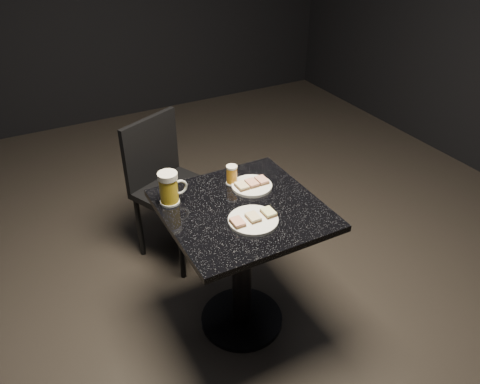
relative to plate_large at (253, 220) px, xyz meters
name	(u,v)px	position (x,y,z in m)	size (l,w,h in m)	color
floor	(242,320)	(0.01, 0.12, -0.76)	(6.00, 6.00, 0.00)	black
plate_large	(253,220)	(0.00, 0.00, 0.00)	(0.22, 0.22, 0.01)	white
plate_small	(252,186)	(0.13, 0.25, 0.00)	(0.20, 0.20, 0.01)	white
table	(242,248)	(0.01, 0.12, -0.25)	(0.70, 0.70, 0.75)	black
beer_mug	(169,188)	(-0.26, 0.31, 0.07)	(0.13, 0.09, 0.16)	white
beer_tumbler	(232,175)	(0.06, 0.33, 0.04)	(0.06, 0.06, 0.10)	white
chair	(168,181)	(-0.08, 0.89, -0.26)	(0.55, 0.55, 0.88)	black
canapes_on_plate_large	(253,217)	(0.00, 0.00, 0.02)	(0.20, 0.07, 0.02)	#4C3521
canapes_on_plate_small	(252,183)	(0.13, 0.25, 0.02)	(0.16, 0.07, 0.02)	#4C3521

